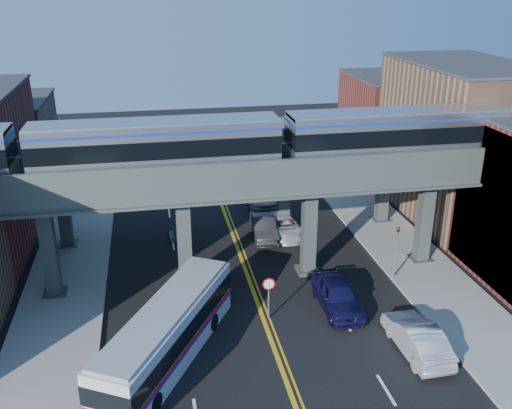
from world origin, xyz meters
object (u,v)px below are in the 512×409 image
at_px(car_lane_b, 264,228).
at_px(car_parked_curb, 417,338).
at_px(car_lane_a, 338,295).
at_px(stop_sign, 269,292).
at_px(transit_train, 157,145).
at_px(traffic_signal, 396,247).
at_px(transit_bus, 167,334).
at_px(car_lane_c, 283,226).
at_px(car_lane_d, 261,193).

xyz_separation_m(car_lane_b, car_parked_curb, (4.93, -15.25, 0.08)).
height_order(car_lane_a, car_parked_curb, car_lane_a).
bearing_deg(stop_sign, transit_train, 138.19).
bearing_deg(traffic_signal, transit_bus, -158.88).
height_order(transit_train, stop_sign, transit_train).
height_order(stop_sign, car_lane_a, stop_sign).
height_order(traffic_signal, car_lane_a, traffic_signal).
xyz_separation_m(stop_sign, car_lane_b, (1.95, 10.79, -0.99)).
xyz_separation_m(stop_sign, car_lane_a, (4.20, 0.34, -0.88)).
height_order(car_lane_c, car_parked_curb, car_parked_curb).
distance_m(car_lane_b, car_lane_c, 1.54).
relative_size(transit_train, car_lane_d, 6.99).
bearing_deg(car_lane_c, car_lane_a, -90.42).
bearing_deg(car_lane_a, car_lane_b, 102.46).
xyz_separation_m(car_lane_a, car_lane_d, (-1.06, 17.42, 0.03)).
xyz_separation_m(transit_bus, car_lane_b, (7.72, 13.46, -0.72)).
bearing_deg(car_lane_d, transit_train, -120.05).
bearing_deg(transit_train, traffic_signal, -7.86).
bearing_deg(car_lane_d, traffic_signal, -64.35).
relative_size(car_lane_a, car_lane_d, 0.82).
height_order(car_lane_a, car_lane_c, car_lane_a).
xyz_separation_m(traffic_signal, car_lane_c, (-5.42, 7.94, -1.60)).
height_order(car_lane_b, car_parked_curb, car_parked_curb).
distance_m(transit_bus, car_lane_c, 16.47).
height_order(transit_bus, car_lane_a, transit_bus).
bearing_deg(transit_bus, transit_train, 27.98).
bearing_deg(car_lane_d, car_lane_c, -82.83).
relative_size(car_lane_d, car_parked_curb, 1.22).
bearing_deg(car_parked_curb, traffic_signal, -106.24).
bearing_deg(transit_bus, car_lane_a, -43.87).
distance_m(transit_train, car_lane_a, 13.63).
bearing_deg(car_parked_curb, car_lane_a, -61.84).
bearing_deg(stop_sign, traffic_signal, 18.63).
relative_size(transit_train, car_parked_curb, 8.55).
bearing_deg(traffic_signal, transit_train, 172.14).
bearing_deg(car_lane_a, car_lane_d, 93.78).
bearing_deg(car_parked_curb, stop_sign, -34.00).
bearing_deg(car_lane_a, transit_train, 154.84).
xyz_separation_m(traffic_signal, car_lane_b, (-6.95, 7.79, -1.53)).
height_order(car_lane_c, car_lane_d, car_lane_d).
bearing_deg(transit_train, transit_bus, -91.37).
bearing_deg(car_lane_c, car_lane_b, -178.73).
relative_size(transit_bus, car_lane_c, 2.18).
relative_size(car_lane_b, car_lane_c, 0.93).
bearing_deg(car_lane_a, car_lane_c, 94.18).
xyz_separation_m(transit_train, car_lane_c, (9.07, 5.94, -8.44)).
height_order(stop_sign, transit_bus, transit_bus).
xyz_separation_m(transit_train, car_lane_a, (9.79, -4.66, -8.26)).
bearing_deg(car_lane_b, stop_sign, -96.63).
relative_size(stop_sign, car_lane_c, 0.52).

